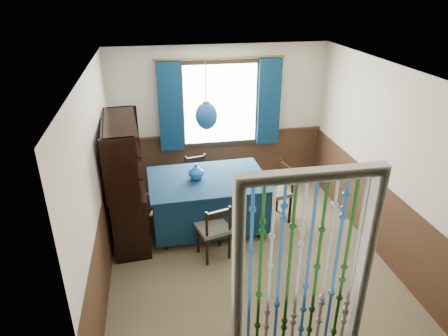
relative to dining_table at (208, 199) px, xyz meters
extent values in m
plane|color=brown|center=(0.40, -0.74, -0.47)|extent=(4.00, 4.00, 0.00)
plane|color=silver|center=(0.40, -0.74, 2.03)|extent=(4.00, 4.00, 0.00)
plane|color=beige|center=(0.40, 1.26, 0.78)|extent=(3.60, 0.00, 3.60)
plane|color=beige|center=(0.40, -2.74, 0.78)|extent=(3.60, 0.00, 3.60)
plane|color=beige|center=(-1.40, -0.74, 0.78)|extent=(0.00, 4.00, 4.00)
plane|color=beige|center=(2.20, -0.74, 0.78)|extent=(0.00, 4.00, 4.00)
plane|color=#3C2517|center=(0.40, 1.25, 0.03)|extent=(3.60, 0.00, 3.60)
plane|color=#3C2517|center=(-1.39, -0.74, 0.03)|extent=(0.00, 4.00, 4.00)
plane|color=#3C2517|center=(2.18, -0.74, 0.03)|extent=(0.00, 4.00, 4.00)
cube|color=black|center=(0.40, 1.21, 1.08)|extent=(1.32, 0.12, 1.42)
cube|color=#0C2741|center=(0.00, 0.00, -0.02)|extent=(1.67, 1.16, 0.67)
cube|color=#0C2741|center=(0.00, 0.00, 0.33)|extent=(1.73, 1.22, 0.03)
cylinder|color=black|center=(-0.67, -0.45, -0.40)|extent=(0.07, 0.07, 0.14)
cylinder|color=black|center=(0.70, -0.40, -0.40)|extent=(0.07, 0.07, 0.14)
cylinder|color=black|center=(-0.70, 0.40, -0.40)|extent=(0.07, 0.07, 0.14)
cylinder|color=black|center=(0.67, 0.45, -0.40)|extent=(0.07, 0.07, 0.14)
cylinder|color=black|center=(-0.15, -0.90, -0.26)|extent=(0.04, 0.04, 0.41)
cylinder|color=black|center=(0.16, -0.81, -0.26)|extent=(0.04, 0.04, 0.41)
cylinder|color=black|center=(-0.23, -0.61, -0.26)|extent=(0.04, 0.04, 0.41)
cylinder|color=black|center=(0.08, -0.52, -0.26)|extent=(0.04, 0.04, 0.41)
cube|color=#5B5549|center=(-0.04, -0.71, -0.03)|extent=(0.49, 0.48, 0.05)
cube|color=black|center=(0.01, -0.87, 0.27)|extent=(0.34, 0.13, 0.09)
cylinder|color=black|center=(-0.15, -0.91, 0.14)|extent=(0.04, 0.04, 0.40)
cylinder|color=black|center=(0.16, -0.82, 0.14)|extent=(0.04, 0.04, 0.40)
cylinder|color=black|center=(0.08, 0.89, -0.26)|extent=(0.04, 0.04, 0.41)
cylinder|color=black|center=(-0.24, 0.84, -0.26)|extent=(0.04, 0.04, 0.41)
cylinder|color=black|center=(0.13, 0.60, -0.26)|extent=(0.04, 0.04, 0.41)
cylinder|color=black|center=(-0.18, 0.54, -0.26)|extent=(0.04, 0.04, 0.41)
cube|color=#5B5549|center=(-0.05, 0.72, -0.03)|extent=(0.46, 0.45, 0.05)
cube|color=black|center=(-0.08, 0.88, 0.27)|extent=(0.34, 0.10, 0.09)
cylinder|color=black|center=(0.08, 0.90, 0.14)|extent=(0.04, 0.04, 0.40)
cylinder|color=black|center=(-0.24, 0.85, 0.14)|extent=(0.04, 0.04, 0.40)
cylinder|color=black|center=(-1.13, 0.23, -0.24)|extent=(0.04, 0.04, 0.46)
cylinder|color=black|center=(-1.23, -0.12, -0.24)|extent=(0.04, 0.04, 0.46)
cylinder|color=black|center=(-0.79, 0.14, -0.24)|extent=(0.04, 0.04, 0.46)
cylinder|color=black|center=(-0.89, -0.22, -0.24)|extent=(0.04, 0.04, 0.46)
cube|color=#5B5549|center=(-1.01, 0.01, 0.02)|extent=(0.54, 0.55, 0.06)
cube|color=black|center=(-1.19, 0.06, 0.36)|extent=(0.14, 0.39, 0.10)
cylinder|color=black|center=(-1.14, 0.23, 0.22)|extent=(0.04, 0.04, 0.45)
cylinder|color=black|center=(-1.24, -0.12, 0.22)|extent=(0.04, 0.04, 0.45)
cylinder|color=black|center=(1.24, -0.12, -0.23)|extent=(0.05, 0.05, 0.47)
cylinder|color=black|center=(1.15, 0.24, -0.23)|extent=(0.05, 0.05, 0.47)
cylinder|color=black|center=(0.89, -0.21, -0.23)|extent=(0.05, 0.05, 0.47)
cylinder|color=black|center=(0.80, 0.16, -0.23)|extent=(0.05, 0.05, 0.47)
cube|color=#5B5549|center=(1.02, 0.02, 0.03)|extent=(0.53, 0.55, 0.06)
cube|color=black|center=(1.20, 0.06, 0.37)|extent=(0.14, 0.39, 0.10)
cylinder|color=black|center=(1.25, -0.12, 0.23)|extent=(0.04, 0.04, 0.46)
cylinder|color=black|center=(1.16, 0.25, 0.23)|extent=(0.04, 0.04, 0.46)
cube|color=black|center=(-1.14, 0.01, -0.03)|extent=(0.56, 1.37, 0.88)
cube|color=black|center=(-1.14, -0.64, 0.85)|extent=(0.42, 0.08, 0.88)
cube|color=black|center=(-1.14, 0.65, 0.85)|extent=(0.42, 0.08, 0.88)
cube|color=black|center=(-1.14, 0.01, 1.27)|extent=(0.51, 1.37, 0.04)
cube|color=black|center=(-1.35, 0.01, 0.85)|extent=(0.13, 1.32, 0.88)
cube|color=black|center=(-1.11, 0.01, 0.72)|extent=(0.46, 1.29, 0.02)
cube|color=black|center=(-1.11, 0.01, 1.01)|extent=(0.46, 1.29, 0.02)
cylinder|color=olive|center=(0.00, 0.00, 1.66)|extent=(0.01, 0.01, 0.74)
ellipsoid|color=#164E9B|center=(0.00, 0.00, 1.29)|extent=(0.30, 0.30, 0.37)
cylinder|color=olive|center=(0.00, 0.00, 1.47)|extent=(0.09, 0.09, 0.03)
imported|color=#164E9B|center=(-0.16, 0.03, 0.45)|extent=(0.24, 0.24, 0.21)
imported|color=beige|center=(-1.09, -0.20, 0.75)|extent=(0.21, 0.21, 0.05)
imported|color=beige|center=(-1.09, 0.36, 0.50)|extent=(0.23, 0.23, 0.18)
camera|label=1|loc=(-0.70, -5.08, 2.93)|focal=32.00mm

